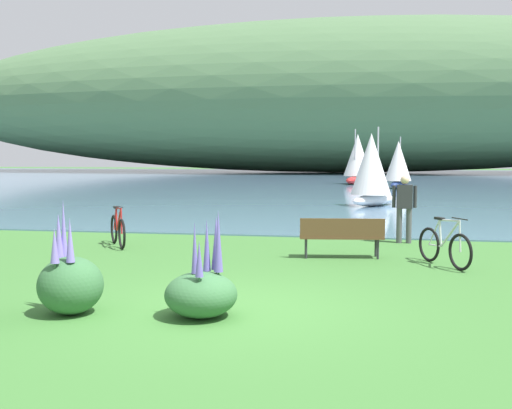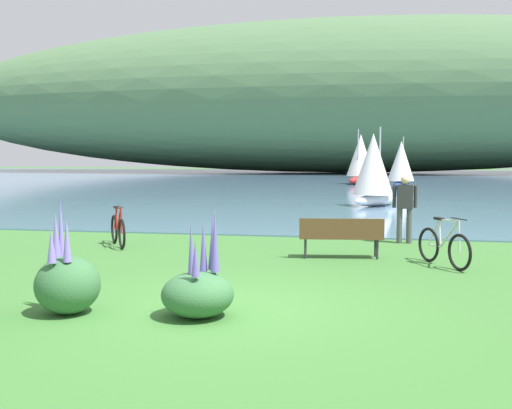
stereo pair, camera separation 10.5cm
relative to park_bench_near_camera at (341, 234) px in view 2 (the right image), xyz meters
The scene contains 12 objects.
ground_plane 4.86m from the park_bench_near_camera, 106.12° to the right, with size 200.00×200.00×0.00m, color #3D7533.
bay_water 43.20m from the park_bench_near_camera, 91.78° to the left, with size 180.00×80.00×0.04m, color #5B7F9E.
distant_hillside 67.18m from the park_bench_near_camera, 93.03° to the left, with size 114.45×28.00×19.39m, color #4C7047.
park_bench_near_camera is the anchor object (origin of this frame).
bicycle_leaning_near_bench 2.14m from the park_bench_near_camera, 15.42° to the right, with size 0.88×1.59×1.01m.
bicycle_beside_path 5.52m from the park_bench_near_camera, behind, with size 1.02×1.51×1.01m.
person_at_shoreline 3.00m from the park_bench_near_camera, 60.42° to the left, with size 0.61×0.23×1.71m.
echium_bush_closest_to_camera 5.45m from the park_bench_near_camera, 108.16° to the right, with size 1.00×1.00×1.47m.
echium_bush_beside_closest 6.42m from the park_bench_near_camera, 123.53° to the right, with size 0.91×0.91×1.58m.
sailboat_nearest_to_shore 28.32m from the park_bench_near_camera, 84.72° to the left, with size 2.17×3.04×3.44m.
sailboat_toward_hillside 13.51m from the park_bench_near_camera, 86.88° to the left, with size 2.53×2.85×3.42m.
sailboat_far_off 34.09m from the park_bench_near_camera, 90.26° to the left, with size 2.65×3.69×4.17m.
Camera 2 is at (1.93, -8.44, 2.21)m, focal length 42.60 mm.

